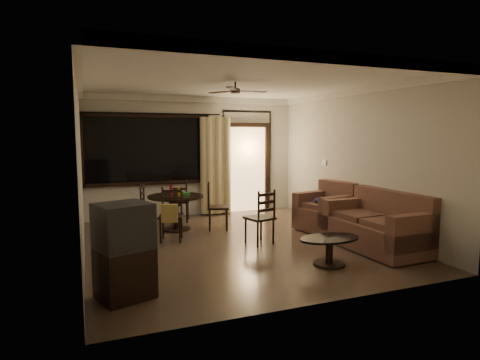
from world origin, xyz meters
name	(u,v)px	position (x,y,z in m)	size (l,w,h in m)	color
ground	(235,243)	(0.00, 0.00, 0.00)	(5.50, 5.50, 0.00)	#7F6651
room_shell	(232,138)	(0.59, 1.77, 1.83)	(5.50, 6.70, 5.50)	beige
dining_table	(176,203)	(-0.76, 1.37, 0.55)	(1.11, 1.11, 0.92)	black
dining_chair_west	(134,216)	(-1.56, 1.63, 0.28)	(0.53, 0.53, 0.95)	black
dining_chair_east	(218,215)	(0.03, 1.11, 0.28)	(0.53, 0.53, 0.95)	black
dining_chair_south	(171,224)	(-1.03, 0.55, 0.31)	(0.53, 0.56, 0.95)	black
dining_chair_north	(180,209)	(-0.52, 2.12, 0.28)	(0.53, 0.53, 0.95)	black
tv_cabinet	(124,251)	(-2.05, -1.76, 0.56)	(0.72, 0.69, 1.12)	black
sofa	(379,227)	(2.12, -1.21, 0.38)	(1.01, 1.81, 0.95)	#4A2A22
armchair	(327,211)	(2.06, 0.24, 0.39)	(1.12, 1.12, 0.95)	#4A2A22
coffee_table	(329,247)	(0.87, -1.62, 0.28)	(0.94, 0.57, 0.41)	black
side_chair	(260,228)	(0.38, -0.20, 0.29)	(0.52, 0.52, 0.97)	black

